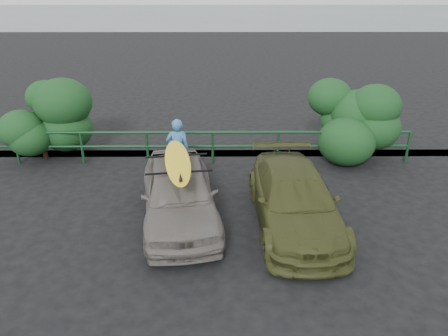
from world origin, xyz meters
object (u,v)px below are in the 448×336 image
(man, at_px, (178,150))
(surfboard, at_px, (178,161))
(guardrail, at_px, (180,147))
(olive_vehicle, at_px, (295,199))
(sedan, at_px, (179,193))

(man, bearing_deg, surfboard, 97.69)
(guardrail, relative_size, surfboard, 5.13)
(olive_vehicle, height_order, surfboard, surfboard)
(sedan, height_order, olive_vehicle, sedan)
(guardrail, xyz_separation_m, sedan, (0.28, -3.46, 0.20))
(man, height_order, surfboard, man)
(sedan, xyz_separation_m, man, (-0.23, 2.29, 0.18))
(guardrail, distance_m, surfboard, 3.62)
(guardrail, xyz_separation_m, man, (0.06, -1.17, 0.37))
(surfboard, bearing_deg, guardrail, 86.09)
(man, bearing_deg, sedan, 97.69)
(surfboard, bearing_deg, sedan, -8.60)
(guardrail, bearing_deg, surfboard, -85.31)
(sedan, distance_m, olive_vehicle, 2.67)
(man, bearing_deg, olive_vehicle, 141.20)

